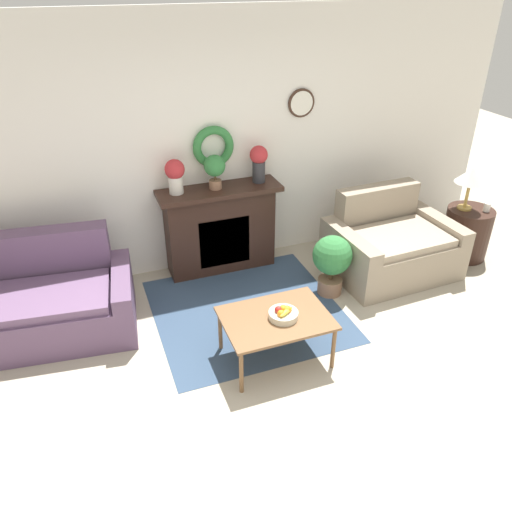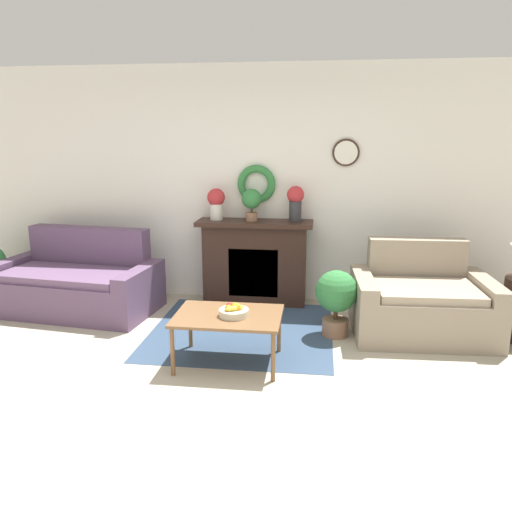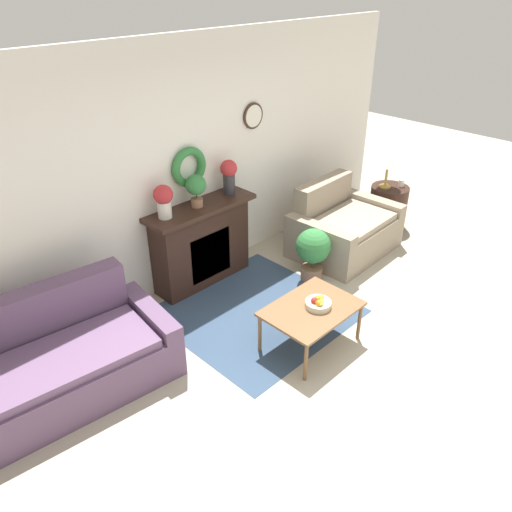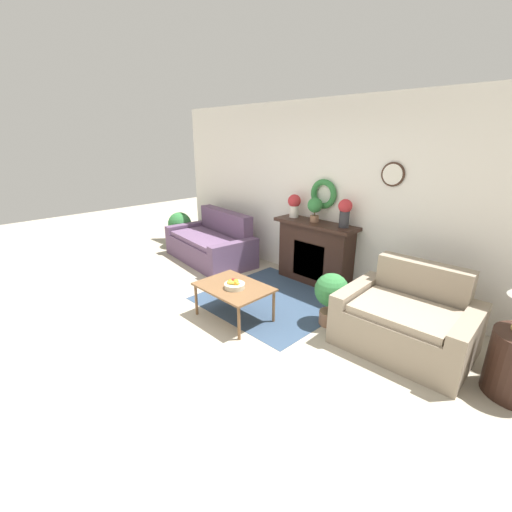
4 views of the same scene
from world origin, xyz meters
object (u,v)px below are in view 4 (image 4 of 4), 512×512
(loveseat_right, at_px, (406,321))
(vase_on_mantel_left, at_px, (294,204))
(fireplace, at_px, (315,252))
(fruit_bowl, at_px, (234,285))
(potted_plant_on_mantel, at_px, (315,207))
(couch_left, at_px, (212,244))
(potted_plant_floor_by_loveseat, at_px, (331,294))
(coffee_table, at_px, (234,289))
(vase_on_mantel_right, at_px, (345,211))
(potted_plant_floor_by_couch, at_px, (180,225))

(loveseat_right, bearing_deg, vase_on_mantel_left, 159.38)
(fireplace, relative_size, loveseat_right, 0.97)
(fruit_bowl, bearing_deg, vase_on_mantel_left, 106.10)
(loveseat_right, relative_size, potted_plant_on_mantel, 3.75)
(couch_left, relative_size, potted_plant_floor_by_loveseat, 2.87)
(fireplace, bearing_deg, vase_on_mantel_left, 179.27)
(vase_on_mantel_left, bearing_deg, fruit_bowl, -73.90)
(fireplace, relative_size, potted_plant_on_mantel, 3.64)
(fireplace, xyz_separation_m, couch_left, (-1.95, -0.50, -0.19))
(potted_plant_on_mantel, bearing_deg, coffee_table, -89.24)
(vase_on_mantel_left, relative_size, potted_plant_floor_by_loveseat, 0.55)
(couch_left, xyz_separation_m, potted_plant_floor_by_loveseat, (2.87, -0.40, 0.10))
(loveseat_right, bearing_deg, coffee_table, -154.74)
(couch_left, distance_m, coffee_table, 2.25)
(vase_on_mantel_right, bearing_deg, potted_plant_floor_by_loveseat, -63.34)
(potted_plant_on_mantel, height_order, potted_plant_floor_by_loveseat, potted_plant_on_mantel)
(couch_left, xyz_separation_m, loveseat_right, (3.70, -0.22, 0.01))
(couch_left, distance_m, vase_on_mantel_left, 1.82)
(fruit_bowl, xyz_separation_m, vase_on_mantel_right, (0.42, 1.68, 0.72))
(fireplace, distance_m, couch_left, 2.03)
(fireplace, bearing_deg, potted_plant_floor_by_couch, -171.55)
(fruit_bowl, distance_m, potted_plant_floor_by_loveseat, 1.17)
(potted_plant_floor_by_loveseat, bearing_deg, potted_plant_floor_by_couch, 173.60)
(couch_left, relative_size, loveseat_right, 1.39)
(loveseat_right, height_order, vase_on_mantel_left, vase_on_mantel_left)
(couch_left, height_order, loveseat_right, same)
(fireplace, height_order, vase_on_mantel_right, vase_on_mantel_right)
(potted_plant_on_mantel, bearing_deg, fireplace, 21.56)
(fireplace, height_order, coffee_table, fireplace)
(vase_on_mantel_right, bearing_deg, vase_on_mantel_left, 180.00)
(loveseat_right, bearing_deg, potted_plant_floor_by_loveseat, -169.93)
(potted_plant_floor_by_loveseat, bearing_deg, potted_plant_on_mantel, 136.83)
(loveseat_right, xyz_separation_m, vase_on_mantel_left, (-2.20, 0.72, 0.87))
(fireplace, distance_m, potted_plant_floor_by_loveseat, 1.29)
(fruit_bowl, bearing_deg, potted_plant_floor_by_loveseat, 41.42)
(loveseat_right, bearing_deg, fruit_bowl, -153.17)
(loveseat_right, distance_m, potted_plant_floor_by_loveseat, 0.86)
(coffee_table, distance_m, potted_plant_floor_by_loveseat, 1.18)
(loveseat_right, xyz_separation_m, potted_plant_on_mantel, (-1.79, 0.70, 0.89))
(fireplace, xyz_separation_m, potted_plant_floor_by_couch, (-3.07, -0.46, -0.05))
(coffee_table, bearing_deg, potted_plant_floor_by_loveseat, 38.55)
(loveseat_right, relative_size, fruit_bowl, 5.43)
(loveseat_right, xyz_separation_m, coffee_table, (-1.76, -0.92, 0.09))
(potted_plant_floor_by_couch, distance_m, potted_plant_floor_by_loveseat, 4.01)
(loveseat_right, relative_size, potted_plant_floor_by_couch, 1.89)
(couch_left, xyz_separation_m, vase_on_mantel_left, (1.51, 0.51, 0.88))
(coffee_table, height_order, potted_plant_on_mantel, potted_plant_on_mantel)
(vase_on_mantel_right, relative_size, potted_plant_floor_by_loveseat, 0.61)
(fireplace, xyz_separation_m, vase_on_mantel_right, (0.46, 0.01, 0.71))
(couch_left, distance_m, potted_plant_on_mantel, 2.17)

